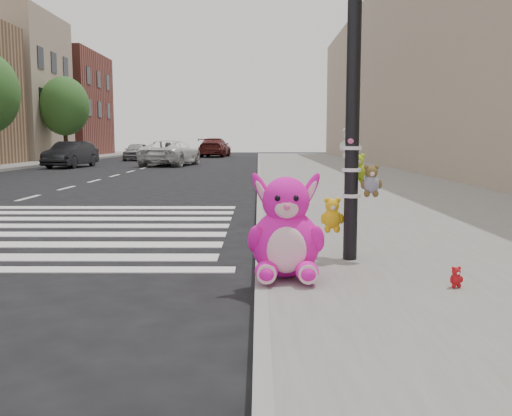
# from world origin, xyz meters

# --- Properties ---
(ground) EXTENTS (120.00, 120.00, 0.00)m
(ground) POSITION_xyz_m (0.00, 0.00, 0.00)
(ground) COLOR black
(ground) RESTS_ON ground
(sidewalk_near) EXTENTS (7.00, 80.00, 0.14)m
(sidewalk_near) POSITION_xyz_m (5.00, 10.00, 0.07)
(sidewalk_near) COLOR slate
(sidewalk_near) RESTS_ON ground
(curb_edge) EXTENTS (0.12, 80.00, 0.15)m
(curb_edge) POSITION_xyz_m (1.55, 10.00, 0.07)
(curb_edge) COLOR gray
(curb_edge) RESTS_ON ground
(bld_far_d) EXTENTS (6.00, 8.00, 10.00)m
(bld_far_d) POSITION_xyz_m (-15.50, 35.00, 5.00)
(bld_far_d) COLOR gray
(bld_far_d) RESTS_ON ground
(bld_far_e) EXTENTS (6.00, 10.00, 9.00)m
(bld_far_e) POSITION_xyz_m (-15.50, 46.00, 4.50)
(bld_far_e) COLOR brown
(bld_far_e) RESTS_ON ground
(bld_near) EXTENTS (5.00, 60.00, 10.00)m
(bld_near) POSITION_xyz_m (10.50, 20.00, 5.00)
(bld_near) COLOR gray
(bld_near) RESTS_ON ground
(signal_pole) EXTENTS (0.69, 0.48, 4.00)m
(signal_pole) POSITION_xyz_m (2.60, 1.82, 1.78)
(signal_pole) COLOR black
(signal_pole) RESTS_ON sidewalk_near
(tree_far_c) EXTENTS (3.20, 3.20, 5.44)m
(tree_far_c) POSITION_xyz_m (-11.20, 33.00, 3.65)
(tree_far_c) COLOR #382619
(tree_far_c) RESTS_ON sidewalk_far
(pink_bunny) EXTENTS (0.77, 0.79, 1.10)m
(pink_bunny) POSITION_xyz_m (1.80, 0.88, 0.59)
(pink_bunny) COLOR #FB15B9
(pink_bunny) RESTS_ON sidewalk_near
(red_teddy) EXTENTS (0.16, 0.13, 0.21)m
(red_teddy) POSITION_xyz_m (3.40, 0.50, 0.24)
(red_teddy) COLOR #B41218
(red_teddy) RESTS_ON sidewalk_near
(car_dark_far) EXTENTS (1.90, 4.37, 1.40)m
(car_dark_far) POSITION_xyz_m (-8.56, 25.90, 0.70)
(car_dark_far) COLOR black
(car_dark_far) RESTS_ON ground
(car_white_near) EXTENTS (3.25, 5.56, 1.45)m
(car_white_near) POSITION_xyz_m (-3.50, 28.07, 0.73)
(car_white_near) COLOR silver
(car_white_near) RESTS_ON ground
(car_maroon_near) EXTENTS (2.65, 5.61, 1.58)m
(car_maroon_near) POSITION_xyz_m (-2.19, 43.84, 0.79)
(car_maroon_near) COLOR #581B19
(car_maroon_near) RESTS_ON ground
(car_silver_deep) EXTENTS (1.55, 3.73, 1.26)m
(car_silver_deep) POSITION_xyz_m (-7.16, 36.00, 0.63)
(car_silver_deep) COLOR #9E9EA2
(car_silver_deep) RESTS_ON ground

